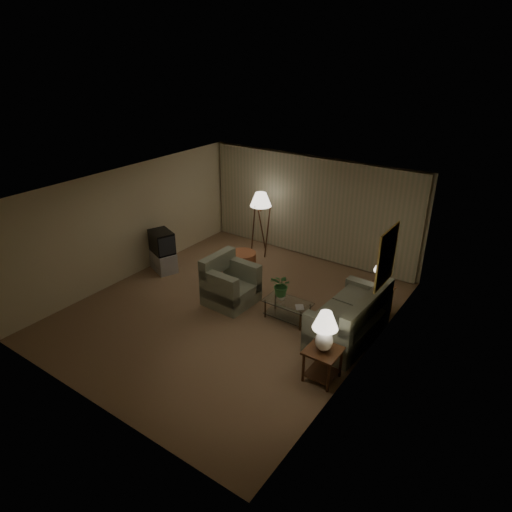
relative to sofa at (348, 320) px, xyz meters
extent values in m
plane|color=#846648|center=(-2.50, -0.47, -0.42)|extent=(7.00, 7.00, 0.00)
cube|color=beige|center=(-2.50, 3.03, 0.93)|extent=(6.00, 0.04, 2.70)
cube|color=beige|center=(-5.50, -0.47, 0.93)|extent=(0.04, 7.00, 2.70)
cube|color=beige|center=(0.50, -0.47, 0.93)|extent=(0.04, 7.00, 2.70)
cube|color=white|center=(-2.50, -0.47, 2.28)|extent=(6.00, 7.00, 0.04)
cube|color=tan|center=(-2.50, 2.95, 0.93)|extent=(5.85, 0.12, 2.65)
cube|color=gold|center=(0.47, 0.33, 1.33)|extent=(0.03, 0.90, 1.10)
cube|color=#AE2820|center=(0.45, 0.33, 1.33)|extent=(0.02, 0.80, 1.00)
cube|color=gray|center=(0.00, 0.00, -0.20)|extent=(1.96, 1.11, 0.44)
cube|color=gray|center=(-2.68, -0.22, -0.19)|extent=(1.07, 1.02, 0.45)
cube|color=#341D0E|center=(0.15, -1.35, 0.16)|extent=(0.57, 0.57, 0.04)
cube|color=#341D0E|center=(0.15, -1.35, -0.30)|extent=(0.48, 0.48, 0.02)
cylinder|color=#341D0E|center=(-0.08, -1.58, -0.14)|extent=(0.05, 0.05, 0.56)
cylinder|color=#341D0E|center=(-0.08, -1.12, -0.14)|extent=(0.05, 0.05, 0.56)
cylinder|color=#341D0E|center=(0.38, -1.58, -0.14)|extent=(0.05, 0.05, 0.56)
cylinder|color=#341D0E|center=(0.38, -1.12, -0.14)|extent=(0.05, 0.05, 0.56)
cube|color=#341D0E|center=(0.15, 1.25, 0.16)|extent=(0.52, 0.44, 0.04)
cube|color=#341D0E|center=(0.15, 1.25, -0.30)|extent=(0.44, 0.37, 0.02)
cylinder|color=#341D0E|center=(-0.06, 1.08, -0.14)|extent=(0.05, 0.05, 0.56)
cylinder|color=#341D0E|center=(-0.06, 1.42, -0.14)|extent=(0.05, 0.05, 0.56)
cylinder|color=#341D0E|center=(0.36, 1.08, -0.14)|extent=(0.05, 0.05, 0.56)
cylinder|color=#341D0E|center=(0.36, 1.42, -0.14)|extent=(0.05, 0.05, 0.56)
ellipsoid|color=white|center=(0.15, -1.35, 0.37)|extent=(0.30, 0.30, 0.38)
cylinder|color=white|center=(0.15, -1.35, 0.60)|extent=(0.03, 0.03, 0.09)
cone|color=white|center=(0.15, -1.35, 0.77)|extent=(0.43, 0.43, 0.30)
ellipsoid|color=white|center=(0.15, 1.25, 0.35)|extent=(0.27, 0.27, 0.33)
cylinder|color=white|center=(0.15, 1.25, 0.55)|extent=(0.03, 0.03, 0.08)
cone|color=white|center=(0.15, 1.25, 0.70)|extent=(0.38, 0.38, 0.27)
cube|color=silver|center=(-1.30, -0.10, -0.01)|extent=(0.98, 0.53, 0.02)
cube|color=silver|center=(-1.30, -0.10, -0.32)|extent=(0.91, 0.46, 0.01)
cylinder|color=#45321B|center=(-1.72, -0.30, -0.22)|extent=(0.04, 0.04, 0.40)
cylinder|color=#45321B|center=(-1.72, 0.10, -0.22)|extent=(0.04, 0.04, 0.40)
cylinder|color=#45321B|center=(-0.88, -0.30, -0.22)|extent=(0.04, 0.04, 0.40)
cylinder|color=#45321B|center=(-0.88, 0.10, -0.22)|extent=(0.04, 0.04, 0.40)
cube|color=#A5A5A8|center=(-5.05, 0.06, -0.17)|extent=(1.05, 0.96, 0.50)
cube|color=black|center=(-5.05, 0.06, 0.36)|extent=(0.96, 0.90, 0.55)
cylinder|color=#341D0E|center=(-3.59, 2.26, 0.94)|extent=(0.04, 0.04, 0.25)
cone|color=white|center=(-3.59, 2.26, 1.14)|extent=(0.56, 0.56, 0.35)
cylinder|color=#A65E38|center=(-3.45, 1.25, -0.19)|extent=(0.87, 0.87, 0.45)
imported|color=white|center=(-1.45, -0.10, 0.07)|extent=(0.18, 0.18, 0.15)
imported|color=#357736|center=(-1.45, -0.10, 0.39)|extent=(0.47, 0.42, 0.49)
imported|color=olive|center=(-1.05, -0.20, 0.01)|extent=(0.26, 0.27, 0.02)
camera|label=1|loc=(2.78, -7.08, 4.85)|focal=32.00mm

